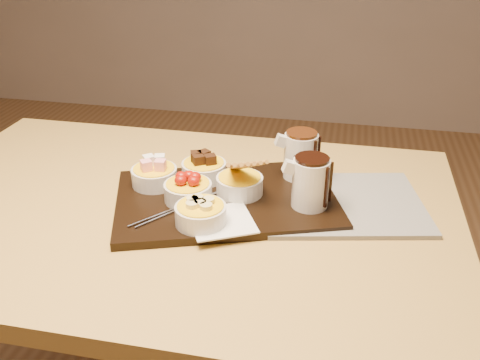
% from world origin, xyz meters
% --- Properties ---
extents(dining_table, '(1.20, 0.80, 0.75)m').
position_xyz_m(dining_table, '(0.00, 0.00, 0.65)').
color(dining_table, '#B89244').
rests_on(dining_table, ground).
extents(serving_board, '(0.53, 0.44, 0.02)m').
position_xyz_m(serving_board, '(0.11, 0.03, 0.76)').
color(serving_board, black).
rests_on(serving_board, dining_table).
extents(napkin, '(0.16, 0.16, 0.00)m').
position_xyz_m(napkin, '(0.12, -0.07, 0.77)').
color(napkin, white).
rests_on(napkin, serving_board).
extents(bowl_marshmallows, '(0.10, 0.10, 0.04)m').
position_xyz_m(bowl_marshmallows, '(-0.06, 0.05, 0.79)').
color(bowl_marshmallows, beige).
rests_on(bowl_marshmallows, serving_board).
extents(bowl_cake, '(0.10, 0.10, 0.04)m').
position_xyz_m(bowl_cake, '(0.04, 0.10, 0.79)').
color(bowl_cake, beige).
rests_on(bowl_cake, serving_board).
extents(bowl_strawberries, '(0.10, 0.10, 0.04)m').
position_xyz_m(bowl_strawberries, '(0.04, -0.00, 0.79)').
color(bowl_strawberries, beige).
rests_on(bowl_strawberries, serving_board).
extents(bowl_biscotti, '(0.10, 0.10, 0.04)m').
position_xyz_m(bowl_biscotti, '(0.13, 0.05, 0.79)').
color(bowl_biscotti, beige).
rests_on(bowl_biscotti, serving_board).
extents(bowl_bananas, '(0.10, 0.10, 0.04)m').
position_xyz_m(bowl_bananas, '(0.09, -0.09, 0.79)').
color(bowl_bananas, beige).
rests_on(bowl_bananas, serving_board).
extents(pitcher_dark_chocolate, '(0.10, 0.10, 0.10)m').
position_xyz_m(pitcher_dark_chocolate, '(0.28, 0.03, 0.82)').
color(pitcher_dark_chocolate, silver).
rests_on(pitcher_dark_chocolate, serving_board).
extents(pitcher_milk_chocolate, '(0.10, 0.10, 0.10)m').
position_xyz_m(pitcher_milk_chocolate, '(0.25, 0.15, 0.82)').
color(pitcher_milk_chocolate, silver).
rests_on(pitcher_milk_chocolate, serving_board).
extents(fondue_skewers, '(0.22, 0.19, 0.01)m').
position_xyz_m(fondue_skewers, '(0.03, -0.03, 0.77)').
color(fondue_skewers, silver).
rests_on(fondue_skewers, serving_board).
extents(newspaper, '(0.38, 0.33, 0.01)m').
position_xyz_m(newspaper, '(0.35, 0.07, 0.76)').
color(newspaper, beige).
rests_on(newspaper, dining_table).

